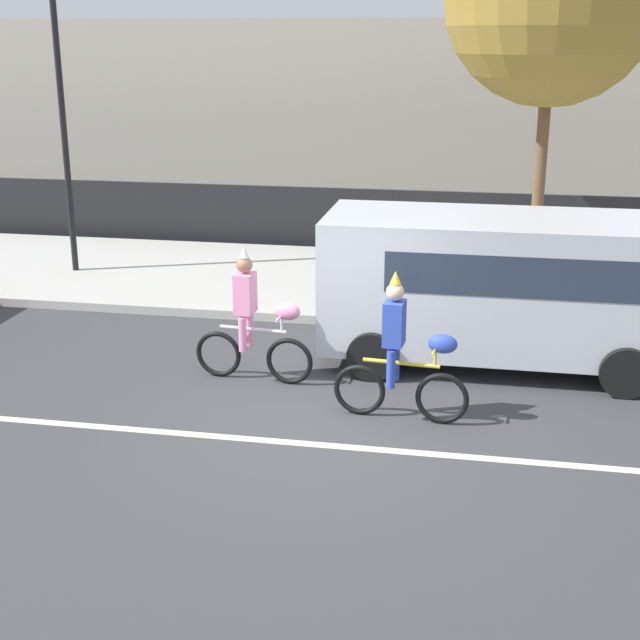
{
  "coord_description": "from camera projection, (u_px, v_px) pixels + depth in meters",
  "views": [
    {
      "loc": [
        1.86,
        -9.91,
        4.63
      ],
      "look_at": [
        -0.22,
        1.2,
        1.0
      ],
      "focal_mm": 50.0,
      "sensor_mm": 36.0,
      "label": 1
    }
  ],
  "objects": [
    {
      "name": "building_backdrop",
      "position": [
        355.0,
        106.0,
        27.48
      ],
      "size": [
        28.0,
        8.0,
        5.04
      ],
      "primitive_type": "cube",
      "color": "#B2A899",
      "rests_on": "ground"
    },
    {
      "name": "ground_plane",
      "position": [
        320.0,
        427.0,
        11.01
      ],
      "size": [
        80.0,
        80.0,
        0.0
      ],
      "primitive_type": "plane",
      "color": "#38383A"
    },
    {
      "name": "fence_line",
      "position": [
        398.0,
        222.0,
        19.59
      ],
      "size": [
        40.0,
        0.08,
        1.4
      ],
      "primitive_type": "cube",
      "color": "black",
      "rests_on": "ground"
    },
    {
      "name": "parked_van_silver",
      "position": [
        505.0,
        280.0,
        12.76
      ],
      "size": [
        5.0,
        2.22,
        2.18
      ],
      "color": "silver",
      "rests_on": "ground"
    },
    {
      "name": "parade_cyclist_cobalt",
      "position": [
        402.0,
        356.0,
        10.99
      ],
      "size": [
        1.72,
        0.5,
        1.92
      ],
      "color": "black",
      "rests_on": "ground"
    },
    {
      "name": "sidewalk_curb",
      "position": [
        382.0,
        284.0,
        17.07
      ],
      "size": [
        60.0,
        5.0,
        0.15
      ],
      "primitive_type": "cube",
      "color": "#ADAAA3",
      "rests_on": "ground"
    },
    {
      "name": "road_centre_line",
      "position": [
        312.0,
        444.0,
        10.54
      ],
      "size": [
        36.0,
        0.14,
        0.01
      ],
      "primitive_type": "cube",
      "color": "beige",
      "rests_on": "ground"
    },
    {
      "name": "parade_cyclist_pink",
      "position": [
        254.0,
        323.0,
        12.26
      ],
      "size": [
        1.72,
        0.5,
        1.92
      ],
      "color": "black",
      "rests_on": "ground"
    },
    {
      "name": "street_lamp_post",
      "position": [
        59.0,
        71.0,
        16.6
      ],
      "size": [
        0.36,
        0.36,
        5.86
      ],
      "color": "black",
      "rests_on": "sidewalk_curb"
    }
  ]
}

